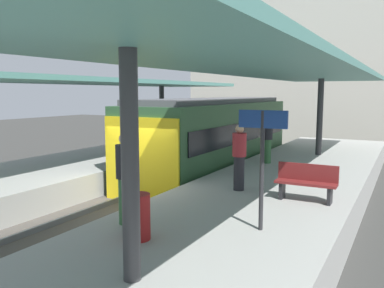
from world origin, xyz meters
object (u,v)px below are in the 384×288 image
(platform_bench, at_px, (306,181))
(passenger_near_bench, at_px, (239,156))
(passenger_far_end, at_px, (125,177))
(commuter_train, at_px, (215,137))
(passenger_mid_platform, at_px, (267,139))
(platform_sign, at_px, (262,143))
(litter_bin, at_px, (138,217))

(platform_bench, distance_m, passenger_near_bench, 1.84)
(passenger_near_bench, height_order, passenger_far_end, passenger_far_end)
(commuter_train, height_order, passenger_mid_platform, commuter_train)
(platform_bench, height_order, platform_sign, platform_sign)
(platform_sign, bearing_deg, litter_bin, -139.35)
(passenger_mid_platform, height_order, passenger_far_end, passenger_far_end)
(commuter_train, bearing_deg, litter_bin, -72.51)
(commuter_train, height_order, platform_bench, commuter_train)
(commuter_train, relative_size, platform_bench, 7.45)
(platform_sign, bearing_deg, passenger_far_end, -159.50)
(litter_bin, relative_size, passenger_far_end, 0.45)
(passenger_far_end, bearing_deg, commuter_train, 104.42)
(platform_sign, height_order, litter_bin, platform_sign)
(passenger_mid_platform, relative_size, passenger_far_end, 0.95)
(passenger_near_bench, xyz_separation_m, passenger_mid_platform, (-0.62, 4.28, -0.02))
(litter_bin, bearing_deg, platform_bench, 63.15)
(litter_bin, bearing_deg, commuter_train, 107.49)
(passenger_far_end, bearing_deg, passenger_near_bench, 75.75)
(platform_bench, xyz_separation_m, platform_sign, (-0.27, -2.46, 1.16))
(commuter_train, distance_m, platform_bench, 7.40)
(litter_bin, bearing_deg, platform_sign, 40.65)
(platform_sign, xyz_separation_m, litter_bin, (-1.71, -1.47, -1.22))
(platform_bench, xyz_separation_m, passenger_far_end, (-2.68, -3.35, 0.45))
(litter_bin, relative_size, passenger_near_bench, 0.47)
(passenger_near_bench, relative_size, passenger_mid_platform, 1.02)
(passenger_near_bench, bearing_deg, litter_bin, -92.97)
(platform_bench, height_order, litter_bin, platform_bench)
(platform_bench, relative_size, passenger_near_bench, 0.82)
(commuter_train, xyz_separation_m, platform_sign, (4.68, -7.95, 0.90))
(platform_sign, height_order, passenger_far_end, platform_sign)
(commuter_train, xyz_separation_m, passenger_near_bench, (3.18, -5.28, 0.16))
(litter_bin, bearing_deg, passenger_near_bench, 87.03)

